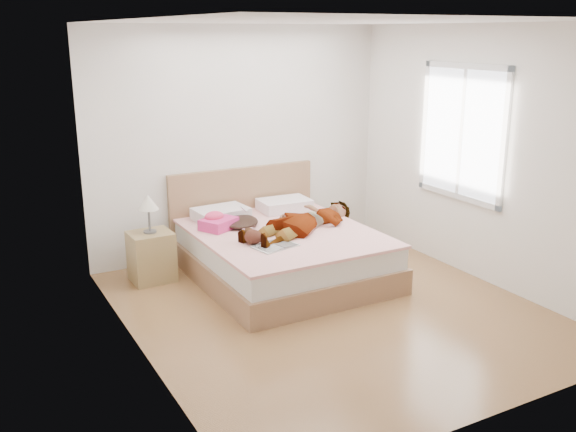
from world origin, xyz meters
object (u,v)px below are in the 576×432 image
object	(u,v)px
phone	(245,209)
towel	(218,222)
woman	(304,218)
magazine	(275,246)
nightstand	(151,253)
bed	(280,250)
coffee_mug	(291,232)
plush_toy	(252,236)

from	to	relation	value
phone	towel	distance (m)	0.33
woman	magazine	size ratio (longest dim) A/B	3.46
nightstand	bed	bearing A→B (deg)	-21.55
bed	towel	distance (m)	0.72
bed	nightstand	distance (m)	1.35
magazine	bed	bearing A→B (deg)	57.99
coffee_mug	plush_toy	world-z (taller)	plush_toy
phone	plush_toy	world-z (taller)	phone
towel	magazine	xyz separation A→B (m)	(0.26, -0.81, -0.07)
towel	coffee_mug	size ratio (longest dim) A/B	3.36
bed	woman	bearing A→B (deg)	-17.71
bed	magazine	xyz separation A→B (m)	(-0.31, -0.49, 0.24)
towel	magazine	distance (m)	0.86
plush_toy	towel	bearing A→B (deg)	100.18
magazine	coffee_mug	xyz separation A→B (m)	(0.29, 0.21, 0.04)
phone	towel	xyz separation A→B (m)	(-0.32, 0.00, -0.10)
phone	plush_toy	bearing A→B (deg)	-130.39
magazine	coffee_mug	world-z (taller)	coffee_mug
magazine	plush_toy	world-z (taller)	plush_toy
woman	towel	xyz separation A→B (m)	(-0.82, 0.40, -0.04)
coffee_mug	plush_toy	distance (m)	0.44
woman	phone	world-z (taller)	woman
towel	nightstand	size ratio (longest dim) A/B	0.48
phone	magazine	bearing A→B (deg)	-115.75
phone	plush_toy	distance (m)	0.66
woman	towel	distance (m)	0.91
magazine	coffee_mug	distance (m)	0.36
magazine	nightstand	xyz separation A→B (m)	(-0.94, 0.99, -0.21)
woman	nightstand	size ratio (longest dim) A/B	1.75
bed	plush_toy	xyz separation A→B (m)	(-0.46, -0.30, 0.31)
towel	magazine	bearing A→B (deg)	-72.13
bed	phone	bearing A→B (deg)	128.30
coffee_mug	woman	bearing A→B (deg)	38.09
woman	phone	xyz separation A→B (m)	(-0.50, 0.40, 0.07)
magazine	coffee_mug	bearing A→B (deg)	35.47
phone	bed	xyz separation A→B (m)	(0.25, -0.32, -0.41)
plush_toy	phone	bearing A→B (deg)	71.59
phone	coffee_mug	size ratio (longest dim) A/B	0.71
woman	towel	world-z (taller)	woman
phone	woman	bearing A→B (deg)	-60.64
woman	coffee_mug	world-z (taller)	woman
phone	coffee_mug	xyz separation A→B (m)	(0.24, -0.61, -0.13)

